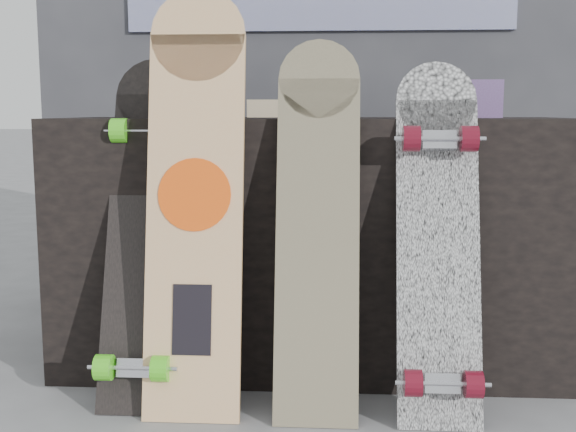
# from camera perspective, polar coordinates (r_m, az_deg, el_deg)

# --- Properties ---
(ground) EXTENTS (60.00, 60.00, 0.00)m
(ground) POSITION_cam_1_polar(r_m,az_deg,el_deg) (2.00, 1.53, -15.93)
(ground) COLOR slate
(ground) RESTS_ON ground
(vendor_table) EXTENTS (1.60, 0.60, 0.80)m
(vendor_table) POSITION_cam_1_polar(r_m,az_deg,el_deg) (2.36, 2.02, -1.98)
(vendor_table) COLOR black
(vendor_table) RESTS_ON ground
(booth) EXTENTS (2.40, 0.22, 2.20)m
(booth) POSITION_cam_1_polar(r_m,az_deg,el_deg) (3.19, 2.53, 13.34)
(booth) COLOR #333339
(booth) RESTS_ON ground
(merch_box_purple) EXTENTS (0.18, 0.12, 0.10)m
(merch_box_purple) POSITION_cam_1_polar(r_m,az_deg,el_deg) (2.53, -8.77, 8.85)
(merch_box_purple) COLOR #58346B
(merch_box_purple) RESTS_ON vendor_table
(merch_box_small) EXTENTS (0.14, 0.14, 0.12)m
(merch_box_small) POSITION_cam_1_polar(r_m,az_deg,el_deg) (2.45, 14.68, 8.93)
(merch_box_small) COLOR #58346B
(merch_box_small) RESTS_ON vendor_table
(merch_box_flat) EXTENTS (0.22, 0.10, 0.06)m
(merch_box_flat) POSITION_cam_1_polar(r_m,az_deg,el_deg) (2.52, -0.62, 8.49)
(merch_box_flat) COLOR #D1B78C
(merch_box_flat) RESTS_ON vendor_table
(longboard_geisha) EXTENTS (0.26, 0.25, 1.16)m
(longboard_geisha) POSITION_cam_1_polar(r_m,az_deg,el_deg) (1.97, -7.35, 2.15)
(longboard_geisha) COLOR beige
(longboard_geisha) RESTS_ON ground
(longboard_celtic) EXTENTS (0.23, 0.28, 1.02)m
(longboard_celtic) POSITION_cam_1_polar(r_m,az_deg,el_deg) (1.95, 2.36, 0.06)
(longboard_celtic) COLOR tan
(longboard_celtic) RESTS_ON ground
(longboard_cascadia) EXTENTS (0.22, 0.35, 0.96)m
(longboard_cascadia) POSITION_cam_1_polar(r_m,az_deg,el_deg) (1.97, 11.81, -1.47)
(longboard_cascadia) COLOR white
(longboard_cascadia) RESTS_ON ground
(skateboard_dark) EXTENTS (0.22, 0.40, 0.98)m
(skateboard_dark) POSITION_cam_1_polar(r_m,az_deg,el_deg) (2.09, -11.18, -0.59)
(skateboard_dark) COLOR black
(skateboard_dark) RESTS_ON ground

